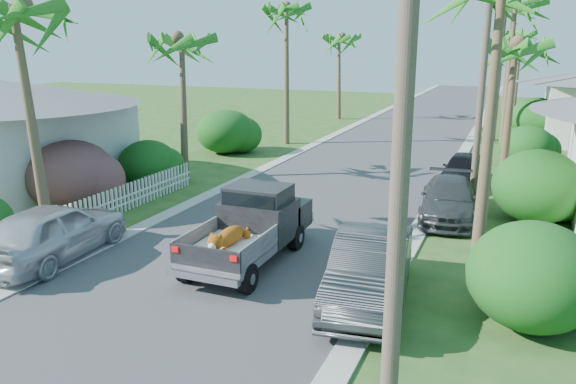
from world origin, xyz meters
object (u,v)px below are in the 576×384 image
at_px(parked_car_ln, 53,232).
at_px(utility_pole_b, 482,81).
at_px(parked_car_rn, 370,270).
at_px(palm_l_b, 180,38).
at_px(pickup_truck, 254,224).
at_px(parked_car_rm, 449,200).
at_px(utility_pole_c, 500,66).
at_px(palm_r_d, 521,33).
at_px(utility_pole_a, 401,150).
at_px(parked_car_rf, 464,169).
at_px(palm_l_a, 18,7).
at_px(palm_r_c, 516,3).
at_px(palm_l_d, 340,36).
at_px(palm_l_c, 287,8).
at_px(utility_pole_d, 508,59).
at_px(palm_r_b, 516,43).

bearing_deg(parked_car_ln, utility_pole_b, -137.66).
bearing_deg(parked_car_rn, palm_l_b, 132.33).
height_order(pickup_truck, utility_pole_b, utility_pole_b).
bearing_deg(parked_car_rm, utility_pole_c, 82.36).
height_order(palm_r_d, utility_pole_a, utility_pole_a).
distance_m(parked_car_rn, parked_car_rf, 12.68).
relative_size(palm_l_a, palm_l_b, 1.11).
bearing_deg(palm_r_c, pickup_truck, -105.09).
distance_m(parked_car_rf, palm_l_d, 22.58).
relative_size(pickup_truck, palm_l_c, 0.56).
bearing_deg(palm_r_d, parked_car_rf, -93.50).
relative_size(palm_l_c, utility_pole_c, 1.02).
height_order(parked_car_rn, palm_l_b, palm_l_b).
height_order(palm_l_d, utility_pole_d, utility_pole_d).
relative_size(palm_r_c, utility_pole_c, 1.04).
height_order(parked_car_ln, palm_l_d, palm_l_d).
bearing_deg(parked_car_rn, utility_pole_d, 80.36).
bearing_deg(parked_car_ln, utility_pole_c, -116.00).
bearing_deg(parked_car_rn, utility_pole_b, 74.12).
bearing_deg(parked_car_ln, parked_car_rn, -179.19).
xyz_separation_m(parked_car_rf, palm_l_a, (-11.20, -12.44, 6.25)).
distance_m(palm_l_b, palm_l_d, 22.00).
height_order(parked_car_ln, utility_pole_c, utility_pole_c).
relative_size(palm_l_c, utility_pole_a, 1.02).
bearing_deg(palm_l_b, utility_pole_c, 52.22).
distance_m(pickup_truck, utility_pole_c, 24.52).
bearing_deg(utility_pole_d, utility_pole_a, -90.00).
bearing_deg(utility_pole_c, palm_l_a, -115.27).
bearing_deg(palm_l_c, utility_pole_b, -37.81).
bearing_deg(parked_car_rf, utility_pole_a, -84.17).
height_order(pickup_truck, palm_l_a, palm_l_a).
height_order(parked_car_rf, palm_l_a, palm_l_a).
height_order(parked_car_rf, palm_l_b, palm_l_b).
bearing_deg(palm_l_c, parked_car_ln, -86.62).
bearing_deg(palm_r_b, palm_l_a, -136.85).
bearing_deg(palm_l_b, parked_car_rf, 16.26).
bearing_deg(utility_pole_d, palm_r_c, -87.98).
relative_size(parked_car_rn, palm_l_a, 0.60).
bearing_deg(palm_l_d, palm_r_c, -32.21).
height_order(pickup_truck, palm_r_d, palm_r_d).
bearing_deg(palm_l_a, parked_car_rm, 32.95).
bearing_deg(palm_r_b, parked_car_rn, -101.59).
distance_m(parked_car_rn, utility_pole_c, 25.53).
xyz_separation_m(palm_l_d, utility_pole_a, (12.10, -36.00, -1.84)).
relative_size(palm_l_c, utility_pole_d, 1.02).
bearing_deg(parked_car_rn, parked_car_rf, 78.42).
bearing_deg(parked_car_ln, palm_r_b, -135.50).
relative_size(parked_car_rn, parked_car_rf, 1.22).
bearing_deg(palm_l_a, parked_car_rn, -1.12).
height_order(parked_car_rn, palm_r_c, palm_r_c).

